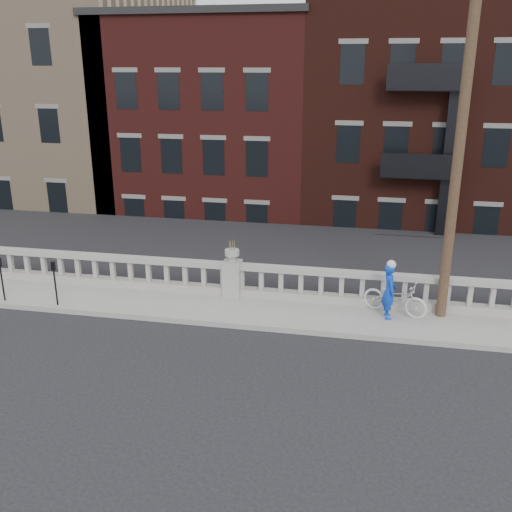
{
  "coord_description": "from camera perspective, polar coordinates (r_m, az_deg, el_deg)",
  "views": [
    {
      "loc": [
        3.92,
        -12.05,
        6.98
      ],
      "look_at": [
        0.89,
        3.2,
        1.73
      ],
      "focal_mm": 40.0,
      "sensor_mm": 36.0,
      "label": 1
    }
  ],
  "objects": [
    {
      "name": "sidewalk",
      "position": [
        17.02,
        -3.09,
        -5.3
      ],
      "size": [
        32.0,
        2.2,
        0.15
      ],
      "primitive_type": "cube",
      "color": "gray",
      "rests_on": "ground"
    },
    {
      "name": "bicycle",
      "position": [
        16.8,
        13.74,
        -4.05
      ],
      "size": [
        1.99,
        1.3,
        0.99
      ],
      "primitive_type": "imported",
      "rotation": [
        0.0,
        0.0,
        1.2
      ],
      "color": "silver",
      "rests_on": "sidewalk"
    },
    {
      "name": "lower_level",
      "position": [
        35.53,
        5.83,
        11.55
      ],
      "size": [
        80.0,
        44.0,
        20.8
      ],
      "color": "#605E59",
      "rests_on": "ground"
    },
    {
      "name": "utility_pole",
      "position": [
        15.92,
        19.79,
        11.3
      ],
      "size": [
        1.6,
        0.28,
        10.0
      ],
      "color": "#422D1E",
      "rests_on": "sidewalk"
    },
    {
      "name": "planter_pedestal",
      "position": [
        17.59,
        -2.38,
        -1.82
      ],
      "size": [
        0.55,
        0.55,
        1.76
      ],
      "color": "gray",
      "rests_on": "sidewalk"
    },
    {
      "name": "parking_meter_b",
      "position": [
        17.78,
        -19.5,
        -2.12
      ],
      "size": [
        0.1,
        0.09,
        1.36
      ],
      "color": "black",
      "rests_on": "sidewalk"
    },
    {
      "name": "cyclist",
      "position": [
        16.39,
        13.18,
        -3.43
      ],
      "size": [
        0.48,
        0.64,
        1.6
      ],
      "primitive_type": "imported",
      "rotation": [
        0.0,
        0.0,
        1.75
      ],
      "color": "blue",
      "rests_on": "sidewalk"
    },
    {
      "name": "parking_meter_a",
      "position": [
        18.72,
        -24.14,
        -1.68
      ],
      "size": [
        0.1,
        0.09,
        1.36
      ],
      "color": "black",
      "rests_on": "sidewalk"
    },
    {
      "name": "balustrade",
      "position": [
        17.66,
        -2.37,
        -2.39
      ],
      "size": [
        28.0,
        0.34,
        1.03
      ],
      "color": "gray",
      "rests_on": "sidewalk"
    },
    {
      "name": "ground",
      "position": [
        14.47,
        -6.04,
        -10.29
      ],
      "size": [
        120.0,
        120.0,
        0.0
      ],
      "primitive_type": "plane",
      "color": "black",
      "rests_on": "ground"
    }
  ]
}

